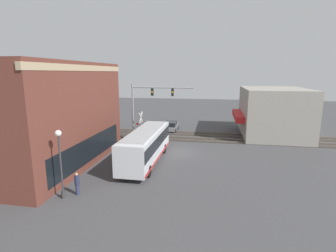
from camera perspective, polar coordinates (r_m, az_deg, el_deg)
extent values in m
plane|color=#424244|center=(28.82, 2.53, -5.79)|extent=(120.00, 120.00, 0.00)
cube|color=brown|center=(27.67, -27.76, 2.27)|extent=(15.48, 11.67, 9.52)
cube|color=tan|center=(24.30, -17.82, 11.93)|extent=(15.68, 0.36, 0.50)
cube|color=black|center=(25.21, -16.60, -4.80)|extent=(13.01, 0.12, 2.20)
cube|color=gray|center=(39.07, 21.90, 2.87)|extent=(11.62, 8.19, 6.50)
cube|color=red|center=(38.49, 15.05, 2.21)|extent=(8.13, 1.20, 0.80)
cube|color=silver|center=(25.45, -4.81, -4.10)|extent=(10.77, 2.55, 2.63)
cube|color=black|center=(25.35, -4.82, -3.24)|extent=(10.56, 2.59, 1.10)
cube|color=#B21E1E|center=(25.78, -4.76, -6.55)|extent=(10.56, 2.58, 0.24)
cube|color=#A5A8AA|center=(25.12, -4.86, -1.08)|extent=(9.16, 2.17, 0.12)
cylinder|color=black|center=(28.76, -3.13, -4.80)|extent=(1.00, 2.57, 1.00)
cylinder|color=black|center=(22.57, -7.13, -9.54)|extent=(1.00, 2.57, 1.00)
cylinder|color=gray|center=(33.11, -7.61, 2.80)|extent=(0.20, 0.20, 7.22)
cylinder|color=gray|center=(31.83, -1.25, 8.36)|extent=(0.16, 7.51, 0.16)
cube|color=black|center=(32.14, -3.45, 7.39)|extent=(0.30, 0.27, 0.90)
sphere|color=yellow|center=(31.98, -3.52, 7.37)|extent=(0.20, 0.20, 0.20)
cube|color=black|center=(31.65, 1.00, 7.35)|extent=(0.30, 0.27, 0.90)
sphere|color=yellow|center=(31.48, 0.95, 7.32)|extent=(0.20, 0.20, 0.20)
cylinder|color=gray|center=(32.93, -5.87, -0.40)|extent=(0.14, 0.14, 3.60)
cube|color=white|center=(32.69, -5.92, 1.83)|extent=(1.41, 0.06, 1.41)
cube|color=white|center=(32.69, -5.92, 1.83)|extent=(1.41, 0.06, 1.41)
cylinder|color=#38383A|center=(32.84, -5.89, 0.45)|extent=(0.08, 0.90, 0.08)
sphere|color=red|center=(32.67, -5.15, 0.41)|extent=(0.28, 0.28, 0.28)
sphere|color=red|center=(32.91, -6.66, 0.46)|extent=(0.28, 0.28, 0.28)
cylinder|color=#38383A|center=(20.20, -21.81, -13.71)|extent=(0.28, 0.28, 0.50)
cylinder|color=#38383A|center=(19.47, -22.25, -8.47)|extent=(0.12, 0.12, 4.42)
sphere|color=white|center=(18.82, -22.81, -1.48)|extent=(0.44, 0.44, 0.44)
cube|color=#332D28|center=(34.55, 3.87, -2.84)|extent=(2.60, 60.00, 0.03)
cube|color=#6B6056|center=(33.85, 3.74, -3.04)|extent=(0.07, 60.00, 0.15)
cube|color=#6B6056|center=(35.23, 4.00, -2.46)|extent=(0.07, 60.00, 0.15)
cube|color=#332D28|center=(37.64, 4.41, -1.65)|extent=(2.60, 60.00, 0.03)
cube|color=#6B6056|center=(36.94, 4.30, -1.80)|extent=(0.07, 60.00, 0.15)
cube|color=#6B6056|center=(38.33, 4.53, -1.32)|extent=(0.07, 60.00, 0.15)
cube|color=slate|center=(39.61, 0.66, -0.22)|extent=(4.63, 1.80, 0.50)
cube|color=black|center=(39.27, 0.60, 0.52)|extent=(2.54, 1.62, 0.62)
cylinder|color=black|center=(41.03, 0.99, -0.07)|extent=(0.64, 1.82, 0.64)
cylinder|color=black|center=(38.27, 0.30, -0.92)|extent=(0.64, 1.82, 0.64)
cylinder|color=#473828|center=(32.24, -3.97, -3.14)|extent=(0.28, 0.28, 0.85)
cylinder|color=maroon|center=(32.05, -3.99, -1.79)|extent=(0.34, 0.34, 0.71)
sphere|color=tan|center=(31.95, -4.00, -0.97)|extent=(0.23, 0.23, 0.23)
cylinder|color=#2D3351|center=(20.33, -19.09, -12.91)|extent=(0.28, 0.28, 0.78)
cylinder|color=#262D4C|center=(20.06, -19.23, -11.05)|extent=(0.34, 0.34, 0.65)
sphere|color=tan|center=(19.90, -19.31, -9.91)|extent=(0.21, 0.21, 0.21)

